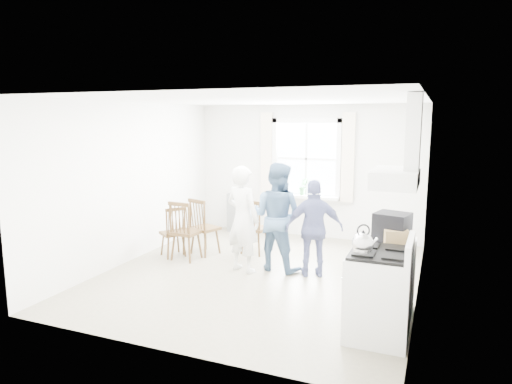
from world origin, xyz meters
name	(u,v)px	position (x,y,z in m)	size (l,w,h in m)	color
room_shell	(260,190)	(0.00, 0.00, 1.30)	(4.62, 5.12, 2.64)	gray
window_assembly	(306,163)	(0.00, 2.45, 1.46)	(1.88, 0.24, 1.70)	white
range_hood	(402,163)	(2.07, -1.35, 1.90)	(0.45, 0.76, 0.94)	white
shelf_unit	(238,212)	(-1.40, 2.33, 0.40)	(0.40, 0.30, 0.80)	slate
gas_stove	(379,293)	(1.91, -1.35, 0.48)	(0.68, 0.76, 1.12)	white
kettle	(363,244)	(1.74, -1.49, 1.05)	(0.22, 0.22, 0.32)	silver
low_cabinet	(392,276)	(1.98, -0.65, 0.45)	(0.50, 0.55, 0.90)	white
stereo_stack	(392,227)	(1.95, -0.68, 1.07)	(0.45, 0.42, 0.34)	black
cardboard_box	(396,237)	(2.01, -0.82, 0.99)	(0.27, 0.19, 0.17)	#9F7F4C
windsor_chair_a	(182,225)	(-1.43, 0.14, 0.61)	(0.46, 0.45, 1.01)	#412B15
windsor_chair_b	(252,221)	(-0.50, 0.90, 0.59)	(0.45, 0.44, 0.97)	#412B15
windsor_chair_c	(175,227)	(-1.65, 0.26, 0.53)	(0.51, 0.51, 0.88)	#412B15
person_left	(243,219)	(-0.30, 0.06, 0.82)	(0.60, 0.60, 1.64)	white
person_mid	(277,217)	(0.15, 0.33, 0.84)	(0.82, 0.82, 1.68)	#466283
person_right	(314,228)	(0.77, 0.25, 0.73)	(0.85, 0.85, 1.46)	navy
potted_plant	(303,186)	(-0.02, 2.36, 1.02)	(0.18, 0.18, 0.33)	#367A3D
windsor_chair_d	(200,221)	(-1.31, 0.54, 0.60)	(0.53, 0.52, 0.99)	#412B15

